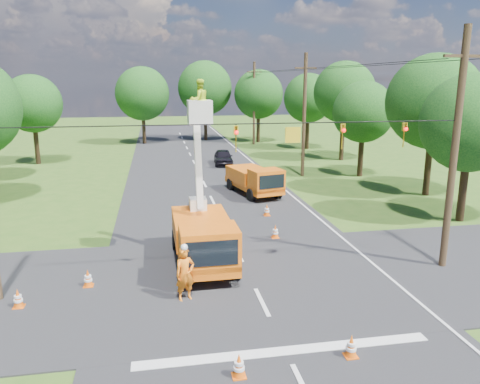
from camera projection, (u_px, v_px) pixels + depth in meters
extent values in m
plane|color=#305519|center=(205.00, 185.00, 36.11)|extent=(140.00, 140.00, 0.00)
cube|color=black|center=(205.00, 185.00, 36.11)|extent=(12.00, 100.00, 0.06)
cube|color=black|center=(251.00, 280.00, 18.89)|extent=(56.00, 10.00, 0.07)
cube|color=silver|center=(286.00, 352.00, 13.91)|extent=(9.00, 0.45, 0.02)
cube|color=silver|center=(275.00, 182.00, 37.07)|extent=(0.12, 90.00, 0.02)
cube|color=orange|center=(203.00, 247.00, 20.55)|extent=(2.34, 6.24, 0.47)
cube|color=orange|center=(209.00, 247.00, 18.23)|extent=(2.30, 1.78, 1.55)
cube|color=black|center=(212.00, 253.00, 17.38)|extent=(1.97, 0.08, 0.98)
cube|color=orange|center=(201.00, 227.00, 21.19)|extent=(2.47, 3.86, 1.04)
cylinder|color=black|center=(182.00, 272.00, 18.54)|extent=(0.34, 0.96, 0.95)
cylinder|color=black|center=(235.00, 268.00, 18.93)|extent=(0.34, 0.96, 0.95)
cylinder|color=black|center=(176.00, 239.00, 22.29)|extent=(0.34, 0.96, 0.95)
cylinder|color=black|center=(221.00, 237.00, 22.69)|extent=(0.34, 0.96, 0.95)
cube|color=silver|center=(198.00, 204.00, 22.09)|extent=(0.78, 0.78, 0.57)
cube|color=silver|center=(198.00, 158.00, 21.01)|extent=(0.30, 1.39, 4.49)
cube|color=silver|center=(200.00, 112.00, 19.48)|extent=(0.99, 0.99, 0.98)
imported|color=#C6E526|center=(199.00, 100.00, 19.36)|extent=(1.02, 0.91, 1.72)
cube|color=orange|center=(253.00, 185.00, 32.96)|extent=(3.31, 5.97, 0.42)
cube|color=orange|center=(266.00, 180.00, 30.98)|extent=(2.38, 2.03, 1.41)
cube|color=black|center=(272.00, 182.00, 30.25)|extent=(1.75, 0.46, 0.89)
cube|color=orange|center=(249.00, 175.00, 33.49)|extent=(2.95, 3.90, 0.94)
cylinder|color=black|center=(251.00, 195.00, 31.04)|extent=(0.49, 0.91, 0.87)
cylinder|color=black|center=(277.00, 192.00, 31.80)|extent=(0.49, 0.91, 0.87)
cylinder|color=black|center=(231.00, 184.00, 34.23)|extent=(0.49, 0.91, 0.87)
cylinder|color=black|center=(255.00, 182.00, 34.99)|extent=(0.49, 0.91, 0.87)
imported|color=orange|center=(185.00, 274.00, 16.98)|extent=(0.86, 0.72, 2.03)
imported|color=black|center=(223.00, 157.00, 44.47)|extent=(2.01, 4.30, 1.42)
cone|color=#E8590C|center=(239.00, 365.00, 12.65)|extent=(0.36, 0.36, 0.70)
cube|color=#E8590C|center=(239.00, 376.00, 12.73)|extent=(0.38, 0.38, 0.04)
cylinder|color=white|center=(239.00, 363.00, 12.64)|extent=(0.26, 0.26, 0.09)
cylinder|color=white|center=(239.00, 368.00, 12.67)|extent=(0.31, 0.31, 0.09)
cone|color=#E8590C|center=(351.00, 346.00, 13.57)|extent=(0.36, 0.36, 0.70)
cube|color=#E8590C|center=(351.00, 356.00, 13.65)|extent=(0.38, 0.38, 0.04)
cylinder|color=white|center=(351.00, 344.00, 13.56)|extent=(0.26, 0.26, 0.09)
cylinder|color=white|center=(351.00, 348.00, 13.59)|extent=(0.31, 0.31, 0.09)
cone|color=#E8590C|center=(275.00, 231.00, 23.80)|extent=(0.36, 0.36, 0.70)
cube|color=#E8590C|center=(275.00, 238.00, 23.88)|extent=(0.38, 0.38, 0.04)
cylinder|color=white|center=(275.00, 230.00, 23.79)|extent=(0.26, 0.26, 0.09)
cylinder|color=white|center=(275.00, 233.00, 23.82)|extent=(0.31, 0.31, 0.09)
cone|color=#E8590C|center=(267.00, 210.00, 27.70)|extent=(0.36, 0.36, 0.70)
cube|color=#E8590C|center=(267.00, 215.00, 27.78)|extent=(0.38, 0.38, 0.04)
cylinder|color=white|center=(267.00, 209.00, 27.69)|extent=(0.26, 0.26, 0.09)
cylinder|color=white|center=(267.00, 211.00, 27.72)|extent=(0.31, 0.31, 0.09)
cone|color=#E8590C|center=(88.00, 278.00, 18.21)|extent=(0.36, 0.36, 0.70)
cube|color=#E8590C|center=(89.00, 286.00, 18.29)|extent=(0.38, 0.38, 0.04)
cylinder|color=white|center=(88.00, 276.00, 18.20)|extent=(0.26, 0.26, 0.09)
cylinder|color=white|center=(88.00, 280.00, 18.23)|extent=(0.31, 0.31, 0.09)
cone|color=#E8590C|center=(18.00, 298.00, 16.53)|extent=(0.36, 0.36, 0.70)
cube|color=#E8590C|center=(19.00, 307.00, 16.61)|extent=(0.38, 0.38, 0.04)
cylinder|color=white|center=(18.00, 296.00, 16.52)|extent=(0.26, 0.26, 0.09)
cylinder|color=white|center=(18.00, 300.00, 16.55)|extent=(0.31, 0.31, 0.09)
cone|color=#E8590C|center=(266.00, 185.00, 34.15)|extent=(0.36, 0.36, 0.70)
cube|color=#E8590C|center=(266.00, 190.00, 34.23)|extent=(0.38, 0.38, 0.04)
cylinder|color=white|center=(266.00, 184.00, 34.14)|extent=(0.26, 0.26, 0.09)
cylinder|color=white|center=(266.00, 186.00, 34.17)|extent=(0.31, 0.31, 0.09)
cylinder|color=#4C3823|center=(454.00, 152.00, 19.18)|extent=(0.30, 0.30, 10.00)
cube|color=#4C3823|center=(465.00, 56.00, 18.29)|extent=(1.80, 0.12, 0.12)
cylinder|color=#4C3823|center=(304.00, 116.00, 38.31)|extent=(0.30, 0.30, 10.00)
cube|color=#4C3823|center=(306.00, 68.00, 37.42)|extent=(1.80, 0.12, 0.12)
cylinder|color=#4C3823|center=(254.00, 104.00, 57.45)|extent=(0.30, 0.30, 10.00)
cube|color=#4C3823|center=(254.00, 72.00, 56.56)|extent=(1.80, 0.12, 0.12)
cylinder|color=black|center=(239.00, 124.00, 17.32)|extent=(18.00, 0.04, 0.04)
cube|color=gold|center=(293.00, 135.00, 17.79)|extent=(0.60, 0.05, 0.60)
imported|color=gold|center=(236.00, 139.00, 17.43)|extent=(0.16, 0.20, 1.00)
sphere|color=#FF0C0C|center=(237.00, 132.00, 17.26)|extent=(0.14, 0.14, 0.14)
imported|color=gold|center=(342.00, 136.00, 18.16)|extent=(0.16, 0.20, 1.00)
sphere|color=#FF0C0C|center=(344.00, 130.00, 17.98)|extent=(0.14, 0.14, 0.14)
imported|color=gold|center=(404.00, 135.00, 18.60)|extent=(0.16, 0.20, 1.00)
sphere|color=#FF0C0C|center=(406.00, 129.00, 18.43)|extent=(0.14, 0.14, 0.14)
cylinder|color=#382616|center=(36.00, 143.00, 44.57)|extent=(0.44, 0.44, 4.05)
sphere|color=#103B14|center=(32.00, 104.00, 43.70)|extent=(5.40, 5.40, 5.40)
cylinder|color=#382616|center=(463.00, 187.00, 26.49)|extent=(0.44, 0.44, 3.96)
sphere|color=#103B14|center=(471.00, 123.00, 25.64)|extent=(5.40, 5.40, 5.40)
cylinder|color=#382616|center=(428.00, 163.00, 32.41)|extent=(0.44, 0.44, 4.58)
sphere|color=#103B14|center=(434.00, 102.00, 31.44)|extent=(6.40, 6.40, 6.40)
cylinder|color=#382616|center=(361.00, 154.00, 38.89)|extent=(0.44, 0.44, 3.78)
sphere|color=#103B14|center=(363.00, 112.00, 38.09)|extent=(5.00, 5.00, 5.00)
cylinder|color=#382616|center=(342.00, 136.00, 46.71)|extent=(0.44, 0.44, 4.75)
sphere|color=#103B14|center=(344.00, 92.00, 45.70)|extent=(6.00, 6.00, 6.00)
cylinder|color=#382616|center=(307.00, 131.00, 54.26)|extent=(0.44, 0.44, 4.14)
sphere|color=#103B14|center=(308.00, 98.00, 53.38)|extent=(5.60, 5.60, 5.60)
cylinder|color=#382616|center=(144.00, 126.00, 58.65)|extent=(0.44, 0.44, 4.40)
sphere|color=#103B14|center=(142.00, 94.00, 57.71)|extent=(6.60, 6.60, 6.60)
cylinder|color=#382616|center=(206.00, 122.00, 61.89)|extent=(0.44, 0.44, 4.84)
sphere|color=#103B14|center=(205.00, 88.00, 60.86)|extent=(7.00, 7.00, 7.00)
cylinder|color=#382616|center=(258.00, 125.00, 60.20)|extent=(0.44, 0.44, 4.31)
sphere|color=#103B14|center=(259.00, 94.00, 59.28)|extent=(6.20, 6.20, 6.20)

